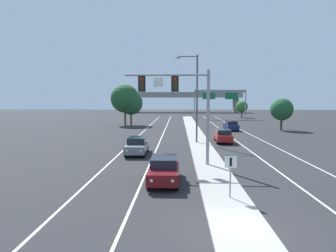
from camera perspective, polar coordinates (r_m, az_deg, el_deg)
The scene contains 19 objects.
ground_plane at distance 12.61m, azimuth 13.78°, elevation -19.08°, with size 260.00×260.00×0.00m, color #28282B.
median_island at distance 29.78m, azimuth 6.73°, elevation -4.61°, with size 2.40×110.00×0.15m, color #9E9B93.
lane_stripe_oncoming_center at distance 36.68m, azimuth -1.51°, elevation -2.82°, with size 0.14×100.00×0.01m, color silver.
lane_stripe_receding_center at distance 37.30m, azimuth 13.07°, elevation -2.83°, with size 0.14×100.00×0.01m, color silver.
edge_stripe_left at distance 37.03m, azimuth -6.62°, elevation -2.78°, with size 0.14×100.00×0.01m, color silver.
edge_stripe_right at distance 38.07m, azimuth 17.96°, elevation -2.78°, with size 0.14×100.00×0.01m, color silver.
overhead_signal_mast at distance 22.45m, azimuth 2.64°, elevation 5.58°, with size 6.41×0.44×7.20m.
median_sign_post at distance 15.43m, azimuth 11.96°, elevation -8.27°, with size 0.60×0.10×2.20m.
street_lamp_median at distance 34.18m, azimuth 5.24°, elevation 6.30°, with size 2.58×0.28×10.00m.
car_oncoming_darkred at distance 18.48m, azimuth -0.75°, elevation -8.34°, with size 1.83×4.48×1.58m.
car_oncoming_grey at distance 27.80m, azimuth -5.99°, elevation -3.76°, with size 1.86×4.48×1.58m.
car_receding_red at distance 35.60m, azimuth 10.59°, elevation -1.84°, with size 1.93×4.51×1.58m.
car_receding_navy at distance 49.39m, azimuth 12.08°, elevation 0.10°, with size 1.90×4.50×1.58m.
highway_sign_gantry at distance 77.17m, azimuth 10.02°, elevation 5.93°, with size 13.28×0.42×7.50m.
overpass_bridge at distance 112.92m, azimuth 3.29°, elevation 5.58°, with size 42.40×6.40×7.65m.
tree_far_right_a at distance 51.69m, azimuth 21.08°, elevation 2.99°, with size 3.63×3.63×5.26m.
tree_far_right_b at distance 83.56m, azimuth 14.05°, elevation 3.65°, with size 3.21×3.21×4.64m.
tree_far_left_a at distance 58.13m, azimuth -8.30°, elevation 5.25°, with size 5.50×5.50×7.96m.
tree_far_left_c at distance 58.18m, azimuth -7.16°, elevation 4.42°, with size 4.60×4.60×6.65m.
Camera 1 is at (-2.44, -11.24, 5.17)m, focal length 31.61 mm.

